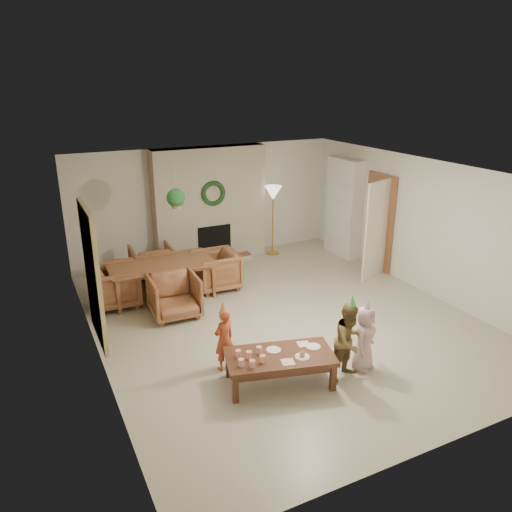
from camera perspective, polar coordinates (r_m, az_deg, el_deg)
floor at (r=8.52m, az=3.02°, el=-7.18°), size 7.00×7.00×0.00m
ceiling at (r=7.71m, az=3.36°, el=9.61°), size 7.00×7.00×0.00m
wall_back at (r=11.08m, az=-5.70°, el=6.11°), size 7.00×0.00×7.00m
wall_front at (r=5.52m, az=21.44°, el=-10.00°), size 7.00×0.00×7.00m
wall_left at (r=7.14m, az=-18.37°, el=-2.71°), size 0.00×7.00×7.00m
wall_right at (r=9.79m, az=18.74°, el=3.28°), size 0.00×7.00×7.00m
fireplace_mass at (r=10.90m, az=-5.32°, el=5.89°), size 2.50×0.40×2.50m
fireplace_hearth at (r=10.94m, az=-4.47°, el=-0.56°), size 1.60×0.30×0.12m
fireplace_firebox at (r=10.96m, az=-4.85°, el=1.63°), size 0.75×0.12×0.75m
fireplace_wreath at (r=10.62m, az=-4.93°, el=7.19°), size 0.54×0.10×0.54m
floor_lamp_base at (r=11.55m, az=1.90°, el=0.38°), size 0.30×0.30×0.03m
floor_lamp_post at (r=11.33m, az=1.95°, el=3.85°), size 0.03×0.03×1.43m
floor_lamp_shade at (r=11.16m, az=1.99°, el=7.25°), size 0.38×0.38×0.32m
bookshelf_carcass at (r=11.41m, az=10.06°, el=5.52°), size 0.30×1.00×2.20m
bookshelf_shelf_a at (r=11.57m, az=9.79°, el=2.39°), size 0.30×0.92×0.03m
bookshelf_shelf_b at (r=11.46m, az=9.91°, el=4.30°), size 0.30×0.92×0.03m
bookshelf_shelf_c at (r=11.36m, az=10.03°, el=6.24°), size 0.30×0.92×0.03m
bookshelf_shelf_d at (r=11.27m, az=10.15°, el=8.22°), size 0.30×0.92×0.03m
books_row_lower at (r=11.40m, az=10.19°, el=2.84°), size 0.20×0.40×0.24m
books_row_mid at (r=11.45m, az=9.72°, el=5.02°), size 0.20×0.44×0.24m
books_row_upper at (r=11.24m, az=10.28°, el=6.76°), size 0.20×0.36×0.22m
door_frame at (r=10.67m, az=14.00°, el=3.78°), size 0.05×0.86×2.04m
door_leaf at (r=10.16m, az=13.69°, el=2.89°), size 0.77×0.32×2.00m
curtain_panel at (r=7.33m, az=-18.30°, el=-2.12°), size 0.06×1.20×2.00m
dining_table at (r=9.32m, az=-10.72°, el=-2.78°), size 1.95×1.14×0.67m
dining_chair_near at (r=8.55m, az=-9.38°, el=-4.56°), size 0.82×0.85×0.74m
dining_chair_far at (r=10.07m, az=-11.87°, el=-0.89°), size 0.82×0.85×0.74m
dining_chair_left at (r=9.17m, az=-15.83°, el=-3.34°), size 0.85×0.82×0.74m
dining_chair_right at (r=9.57m, az=-4.62°, el=-1.63°), size 0.85×0.82×0.74m
hanging_plant_cord at (r=8.63m, az=-9.31°, el=8.13°), size 0.01×0.01×0.70m
hanging_plant_pot at (r=8.71m, az=-9.18°, el=5.88°), size 0.16×0.16×0.12m
hanging_plant_foliage at (r=8.68m, az=-9.22°, el=6.64°), size 0.32×0.32×0.32m
coffee_table_top at (r=6.66m, az=2.77°, el=-11.53°), size 1.55×1.05×0.07m
coffee_table_apron at (r=6.70m, az=2.76°, el=-12.08°), size 1.42×0.91×0.09m
coffee_leg_fl at (r=6.43m, az=-2.39°, el=-15.11°), size 0.09×0.09×0.37m
coffee_leg_fr at (r=6.71m, az=8.86°, el=-13.69°), size 0.09×0.09×0.37m
coffee_leg_bl at (r=6.91m, az=-3.18°, el=-12.40°), size 0.09×0.09×0.37m
coffee_leg_br at (r=7.17m, az=7.27°, el=-11.22°), size 0.09×0.09×0.37m
cup_a at (r=6.38m, az=-1.72°, el=-12.17°), size 0.09×0.09×0.10m
cup_b at (r=6.56m, az=-2.05°, el=-11.17°), size 0.09×0.09×0.10m
cup_c at (r=6.35m, az=-0.44°, el=-12.30°), size 0.09×0.09×0.10m
cup_d at (r=6.54m, az=-0.82°, el=-11.30°), size 0.09×0.09×0.10m
cup_e at (r=6.45m, az=0.77°, el=-11.75°), size 0.09×0.09×0.10m
cup_f at (r=6.64m, az=0.36°, el=-10.78°), size 0.09×0.09×0.10m
plate_a at (r=6.73m, az=2.04°, el=-10.74°), size 0.24×0.24×0.01m
plate_b at (r=6.61m, az=5.35°, el=-11.45°), size 0.24×0.24×0.01m
plate_c at (r=6.85m, az=6.61°, el=-10.31°), size 0.24×0.24×0.01m
food_scoop at (r=6.59m, az=5.37°, el=-11.14°), size 0.09×0.09×0.08m
napkin_left at (r=6.49m, az=3.69°, el=-12.08°), size 0.20×0.20×0.01m
napkin_right at (r=6.89m, az=5.51°, el=-10.07°), size 0.20×0.20×0.01m
child_red at (r=6.96m, az=-3.69°, el=-9.58°), size 0.38×0.30×0.91m
party_hat_red at (r=6.73m, az=-3.79°, el=-5.93°), size 0.13×0.13×0.17m
child_plaid at (r=6.84m, az=10.72°, el=-9.59°), size 0.61×0.52×1.09m
party_hat_plaid at (r=6.57m, az=11.04°, el=-5.14°), size 0.15×0.15×0.18m
child_pink at (r=7.10m, az=12.38°, el=-9.23°), size 0.55×0.51×0.95m
party_hat_pink at (r=6.86m, az=12.69°, el=-5.49°), size 0.16×0.16×0.17m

